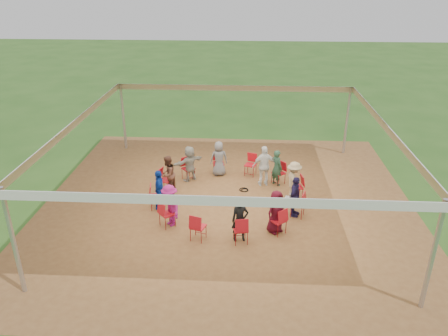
# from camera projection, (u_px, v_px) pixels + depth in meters

# --- Properties ---
(ground) EXTENTS (80.00, 80.00, 0.00)m
(ground) POSITION_uv_depth(u_px,v_px,m) (228.00, 203.00, 15.54)
(ground) COLOR #2B561A
(ground) RESTS_ON ground
(dirt_patch) EXTENTS (13.00, 13.00, 0.00)m
(dirt_patch) POSITION_uv_depth(u_px,v_px,m) (228.00, 203.00, 15.54)
(dirt_patch) COLOR brown
(dirt_patch) RESTS_ON ground
(tent) EXTENTS (10.33, 10.33, 3.00)m
(tent) POSITION_uv_depth(u_px,v_px,m) (228.00, 141.00, 14.57)
(tent) COLOR #B2B2B7
(tent) RESTS_ON ground
(chair_0) EXTENTS (0.55, 0.54, 0.90)m
(chair_0) POSITION_uv_depth(u_px,v_px,m) (298.00, 204.00, 14.52)
(chair_0) COLOR red
(chair_0) RESTS_ON ground
(chair_1) EXTENTS (0.52, 0.50, 0.90)m
(chair_1) POSITION_uv_depth(u_px,v_px,m) (297.00, 187.00, 15.69)
(chair_1) COLOR red
(chair_1) RESTS_ON ground
(chair_2) EXTENTS (0.61, 0.61, 0.90)m
(chair_2) POSITION_uv_depth(u_px,v_px,m) (279.00, 173.00, 16.77)
(chair_2) COLOR red
(chair_2) RESTS_ON ground
(chair_3) EXTENTS (0.54, 0.55, 0.90)m
(chair_3) POSITION_uv_depth(u_px,v_px,m) (251.00, 165.00, 17.48)
(chair_3) COLOR red
(chair_3) RESTS_ON ground
(chair_4) EXTENTS (0.50, 0.52, 0.90)m
(chair_4) POSITION_uv_depth(u_px,v_px,m) (219.00, 163.00, 17.61)
(chair_4) COLOR red
(chair_4) RESTS_ON ground
(chair_5) EXTENTS (0.61, 0.61, 0.90)m
(chair_5) POSITION_uv_depth(u_px,v_px,m) (188.00, 169.00, 17.15)
(chair_5) COLOR red
(chair_5) RESTS_ON ground
(chair_6) EXTENTS (0.55, 0.54, 0.90)m
(chair_6) POSITION_uv_depth(u_px,v_px,m) (165.00, 180.00, 16.20)
(chair_6) COLOR red
(chair_6) RESTS_ON ground
(chair_7) EXTENTS (0.52, 0.50, 0.90)m
(chair_7) POSITION_uv_depth(u_px,v_px,m) (156.00, 196.00, 15.03)
(chair_7) COLOR red
(chair_7) RESTS_ON ground
(chair_8) EXTENTS (0.61, 0.61, 0.90)m
(chair_8) POSITION_uv_depth(u_px,v_px,m) (167.00, 214.00, 13.95)
(chair_8) COLOR red
(chair_8) RESTS_ON ground
(chair_9) EXTENTS (0.54, 0.55, 0.90)m
(chair_9) POSITION_uv_depth(u_px,v_px,m) (198.00, 227.00, 13.24)
(chair_9) COLOR red
(chair_9) RESTS_ON ground
(chair_10) EXTENTS (0.50, 0.52, 0.90)m
(chair_10) POSITION_uv_depth(u_px,v_px,m) (241.00, 230.00, 13.10)
(chair_10) COLOR red
(chair_10) RESTS_ON ground
(chair_11) EXTENTS (0.61, 0.61, 0.90)m
(chair_11) POSITION_uv_depth(u_px,v_px,m) (278.00, 221.00, 13.57)
(chair_11) COLOR red
(chair_11) RESTS_ON ground
(person_seated_0) EXTENTS (0.67, 0.92, 1.42)m
(person_seated_0) POSITION_uv_depth(u_px,v_px,m) (295.00, 197.00, 14.45)
(person_seated_0) COLOR #201942
(person_seated_0) RESTS_ON ground
(person_seated_1) EXTENTS (0.63, 0.99, 1.42)m
(person_seated_1) POSITION_uv_depth(u_px,v_px,m) (294.00, 181.00, 15.56)
(person_seated_1) COLOR tan
(person_seated_1) RESTS_ON ground
(person_seated_2) EXTENTS (0.60, 0.61, 1.42)m
(person_seated_2) POSITION_uv_depth(u_px,v_px,m) (277.00, 168.00, 16.59)
(person_seated_2) COLOR #264A34
(person_seated_2) RESTS_ON ground
(person_seated_3) EXTENTS (0.76, 0.52, 1.42)m
(person_seated_3) POSITION_uv_depth(u_px,v_px,m) (219.00, 159.00, 17.40)
(person_seated_3) COLOR slate
(person_seated_3) RESTS_ON ground
(person_seated_4) EXTENTS (1.31, 1.24, 1.42)m
(person_seated_4) POSITION_uv_depth(u_px,v_px,m) (190.00, 163.00, 16.95)
(person_seated_4) COLOR #A19E8F
(person_seated_4) RESTS_ON ground
(person_seated_5) EXTENTS (0.60, 0.78, 1.42)m
(person_seated_5) POSITION_uv_depth(u_px,v_px,m) (168.00, 174.00, 16.05)
(person_seated_5) COLOR brown
(person_seated_5) RESTS_ON ground
(person_seated_6) EXTENTS (0.58, 0.90, 1.42)m
(person_seated_6) POSITION_uv_depth(u_px,v_px,m) (159.00, 189.00, 14.94)
(person_seated_6) COLOR #0D349C
(person_seated_6) RESTS_ON ground
(person_seated_7) EXTENTS (0.95, 0.99, 1.42)m
(person_seated_7) POSITION_uv_depth(u_px,v_px,m) (170.00, 205.00, 13.91)
(person_seated_7) COLOR #951666
(person_seated_7) RESTS_ON ground
(person_seated_8) EXTENTS (0.58, 0.44, 1.42)m
(person_seated_8) POSITION_uv_depth(u_px,v_px,m) (240.00, 220.00, 13.10)
(person_seated_8) COLOR black
(person_seated_8) RESTS_ON ground
(person_seated_9) EXTENTS (0.78, 0.75, 1.42)m
(person_seated_9) POSITION_uv_depth(u_px,v_px,m) (276.00, 212.00, 13.55)
(person_seated_9) COLOR #440916
(person_seated_9) RESTS_ON ground
(standing_person) EXTENTS (1.01, 0.66, 1.59)m
(standing_person) POSITION_uv_depth(u_px,v_px,m) (264.00, 166.00, 16.52)
(standing_person) COLOR white
(standing_person) RESTS_ON ground
(cable_coil) EXTENTS (0.35, 0.35, 0.03)m
(cable_coil) POSITION_uv_depth(u_px,v_px,m) (244.00, 190.00, 16.42)
(cable_coil) COLOR black
(cable_coil) RESTS_ON ground
(laptop) EXTENTS (0.37, 0.42, 0.24)m
(laptop) POSITION_uv_depth(u_px,v_px,m) (290.00, 197.00, 14.52)
(laptop) COLOR #B7B7BC
(laptop) RESTS_ON ground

